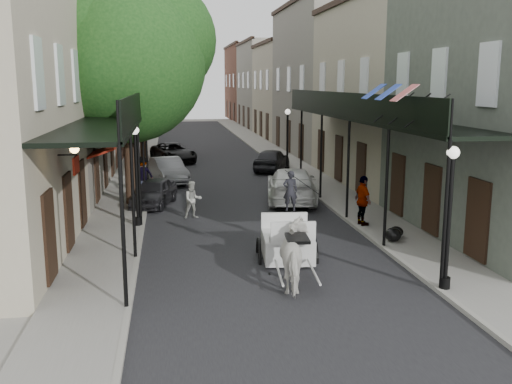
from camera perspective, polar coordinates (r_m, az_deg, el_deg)
name	(u,v)px	position (r m, az deg, el deg)	size (l,w,h in m)	color
ground	(275,275)	(16.36, 1.95, -8.32)	(140.00, 140.00, 0.00)	gray
road	(216,170)	(35.70, -4.00, 2.23)	(8.00, 90.00, 0.01)	black
sidewalk_left	(135,171)	(35.64, -12.04, 2.09)	(2.20, 90.00, 0.12)	gray
sidewalk_right	(294,167)	(36.44, 3.87, 2.50)	(2.20, 90.00, 0.12)	gray
building_row_left	(91,84)	(45.53, -16.21, 10.33)	(5.00, 80.00, 10.50)	#A69E85
building_row_right	(312,84)	(46.61, 5.64, 10.71)	(5.00, 80.00, 10.50)	gray
gallery_left	(117,118)	(22.27, -13.73, 7.18)	(2.20, 18.05, 4.88)	black
gallery_right	(361,116)	(23.48, 10.45, 7.49)	(2.20, 18.05, 4.88)	black
tree_near	(135,56)	(25.41, -12.00, 13.18)	(7.31, 6.80, 9.63)	#382619
tree_far	(146,75)	(39.38, -10.92, 11.39)	(6.45, 6.00, 8.61)	#382619
lamppost_right_near	(449,216)	(15.28, 18.74, -2.29)	(0.32, 0.32, 3.71)	black
lamppost_left	(136,174)	(21.47, -11.87, 1.75)	(0.32, 0.32, 3.71)	black
lamppost_right_far	(287,139)	(34.06, 3.16, 5.29)	(0.32, 0.32, 3.71)	black
horse	(298,256)	(15.24, 4.18, -6.36)	(0.94, 2.06, 1.74)	silver
carriage	(286,222)	(17.76, 3.02, -2.97)	(1.94, 2.68, 2.91)	black
pedestrian_walking	(193,200)	(22.96, -6.34, -0.78)	(0.74, 0.57, 1.51)	#A5A69C
pedestrian_sidewalk_left	(142,174)	(28.27, -11.29, 1.76)	(1.12, 0.64, 1.73)	gray
pedestrian_sidewalk_right	(363,201)	(21.56, 10.65, -0.86)	(1.10, 0.46, 1.87)	gray
car_left_near	(154,192)	(25.55, -10.18, -0.02)	(1.44, 3.58, 1.22)	black
car_left_mid	(168,170)	(31.32, -8.81, 2.15)	(1.44, 4.13, 1.36)	gray
car_left_far	(173,152)	(39.46, -8.27, 3.94)	(2.19, 4.75, 1.32)	black
car_right_near	(291,185)	(26.07, 3.56, 0.71)	(2.17, 5.34, 1.55)	silver
car_right_far	(272,160)	(35.05, 1.59, 3.24)	(1.65, 4.10, 1.40)	black
trash_bags	(394,234)	(19.94, 13.67, -4.07)	(0.82, 0.97, 0.47)	black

